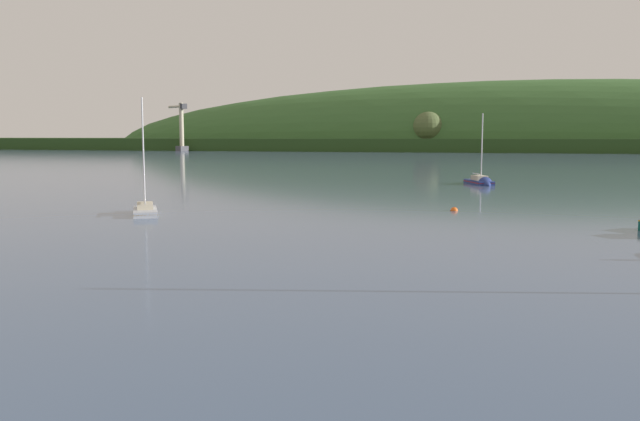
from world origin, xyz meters
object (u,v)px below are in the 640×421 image
object	(u,v)px
dockside_crane	(181,129)
sailboat_midwater_white	(145,212)
sailboat_far_left	(481,183)
mooring_buoy_foreground	(454,211)

from	to	relation	value
dockside_crane	sailboat_midwater_white	size ratio (longest dim) A/B	1.87
sailboat_far_left	mooring_buoy_foreground	bearing A→B (deg)	-25.49
sailboat_midwater_white	sailboat_far_left	xyz separation A→B (m)	(29.13, 36.35, 0.07)
dockside_crane	sailboat_far_left	bearing A→B (deg)	157.14
dockside_crane	sailboat_midwater_white	world-z (taller)	dockside_crane
dockside_crane	sailboat_far_left	size ratio (longest dim) A/B	1.89
dockside_crane	sailboat_midwater_white	xyz separation A→B (m)	(73.70, -198.70, -8.58)
dockside_crane	mooring_buoy_foreground	xyz separation A→B (m)	(98.33, -192.64, -8.72)
sailboat_midwater_white	sailboat_far_left	size ratio (longest dim) A/B	1.01
sailboat_midwater_white	mooring_buoy_foreground	distance (m)	25.36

